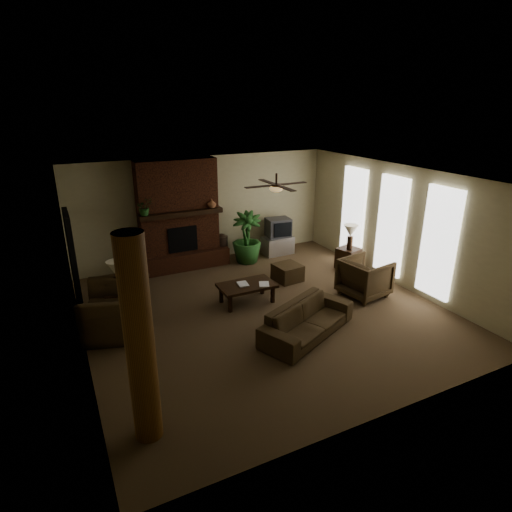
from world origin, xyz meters
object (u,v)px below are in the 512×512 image
side_table_right (348,258)px  armchair_left (116,303)px  tv_stand (278,245)px  log_column (140,342)px  ottoman (288,272)px  lamp_left (116,271)px  lamp_right (351,233)px  floor_vase (222,246)px  armchair_right (365,276)px  side_table_left (119,303)px  coffee_table (247,287)px  floor_plant (247,248)px  sofa (308,315)px

side_table_right → armchair_left: bearing=-173.9°
tv_stand → log_column: bearing=-134.5°
ottoman → lamp_left: (-3.97, -0.09, 0.80)m
armchair_left → ottoman: bearing=115.7°
lamp_right → armchair_left: bearing=-174.4°
floor_vase → armchair_left: bearing=-140.4°
log_column → side_table_right: (6.00, 3.57, -1.12)m
armchair_right → side_table_left: 5.30m
coffee_table → floor_vase: 2.65m
ottoman → tv_stand: size_ratio=0.71×
tv_stand → side_table_left: side_table_left is taller
tv_stand → side_table_right: side_table_right is taller
floor_vase → side_table_left: 3.66m
armchair_right → lamp_left: 5.29m
floor_vase → floor_plant: bearing=-33.5°
tv_stand → floor_vase: bearing=171.7°
floor_vase → lamp_right: 3.43m
lamp_left → side_table_right: size_ratio=1.18×
coffee_table → lamp_left: bearing=167.5°
ottoman → side_table_right: side_table_right is taller
floor_vase → coffee_table: bearing=-100.1°
lamp_right → floor_plant: bearing=142.1°
lamp_right → log_column: bearing=-149.5°
floor_plant → armchair_left: bearing=-149.1°
sofa → lamp_right: size_ratio=3.19×
ottoman → tv_stand: bearing=68.5°
armchair_left → side_table_right: bearing=112.6°
armchair_right → ottoman: size_ratio=1.59×
tv_stand → lamp_right: 2.27m
sofa → side_table_left: bearing=118.7°
lamp_left → side_table_right: (5.77, 0.06, -0.73)m
armchair_right → ottoman: armchair_right is taller
coffee_table → lamp_right: bearing=10.2°
side_table_left → lamp_right: bearing=-0.3°
lamp_right → lamp_left: bearing=-180.0°
armchair_left → floor_vase: bearing=146.1°
ottoman → log_column: bearing=-139.4°
side_table_left → floor_plant: bearing=24.1°
armchair_right → floor_vase: bearing=21.4°
armchair_left → coffee_table: (2.70, 0.01, -0.22)m
floor_vase → side_table_right: size_ratio=1.40×
armchair_left → log_column: bearing=14.6°
side_table_left → armchair_right: bearing=-15.8°
log_column → lamp_left: size_ratio=4.31×
armchair_right → floor_plant: armchair_right is taller
side_table_right → armchair_right: bearing=-115.3°
armchair_right → ottoman: 1.88m
coffee_table → ottoman: coffee_table is taller
floor_plant → coffee_table: bearing=-115.0°
tv_stand → floor_vase: size_ratio=1.10×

